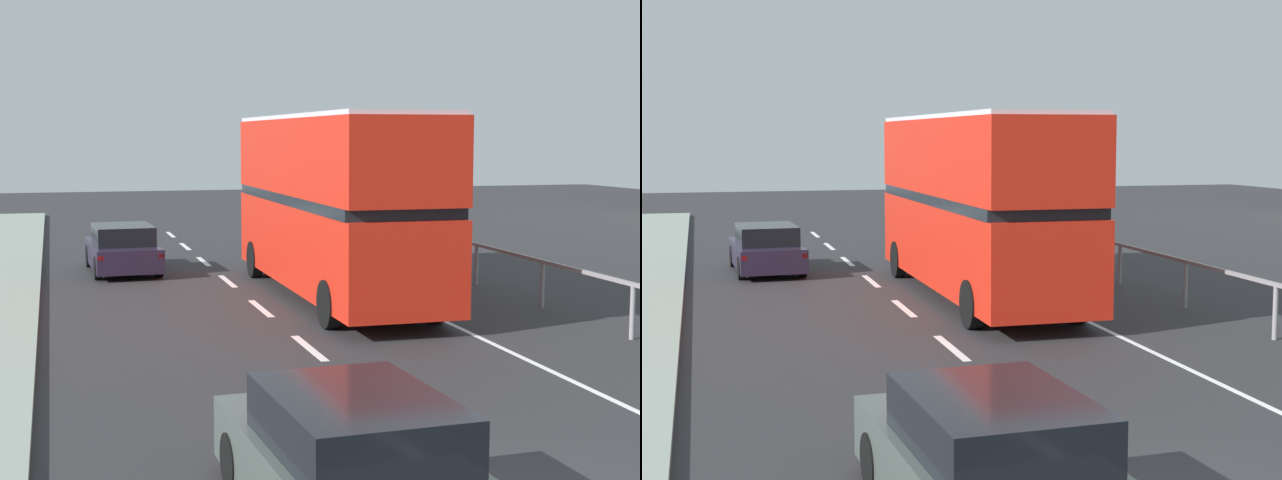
{
  "view_description": "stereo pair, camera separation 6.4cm",
  "coord_description": "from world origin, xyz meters",
  "views": [
    {
      "loc": [
        -4.5,
        -8.52,
        3.9
      ],
      "look_at": [
        -0.23,
        6.66,
        2.18
      ],
      "focal_mm": 53.73,
      "sensor_mm": 36.0,
      "label": 1
    },
    {
      "loc": [
        -4.44,
        -8.54,
        3.9
      ],
      "look_at": [
        -0.23,
        6.66,
        2.18
      ],
      "focal_mm": 53.73,
      "sensor_mm": 36.0,
      "label": 2
    }
  ],
  "objects": [
    {
      "name": "double_decker_bus_red",
      "position": [
        2.0,
        13.42,
        2.35
      ],
      "size": [
        2.56,
        10.37,
        4.39
      ],
      "rotation": [
        0.0,
        0.0,
        -0.0
      ],
      "color": "red",
      "rests_on": "ground"
    },
    {
      "name": "hatchback_car_near",
      "position": [
        -1.74,
        0.15,
        0.69
      ],
      "size": [
        2.01,
        4.33,
        1.43
      ],
      "rotation": [
        0.0,
        0.0,
        0.05
      ],
      "color": "#454F4A",
      "rests_on": "ground"
    },
    {
      "name": "lane_paint_markings",
      "position": [
        2.01,
        8.67,
        0.0
      ],
      "size": [
        3.56,
        46.0,
        0.01
      ],
      "color": "silver",
      "rests_on": "ground"
    },
    {
      "name": "bridge_side_railing",
      "position": [
        6.17,
        9.0,
        0.9
      ],
      "size": [
        0.1,
        42.0,
        1.11
      ],
      "color": "gray",
      "rests_on": "ground"
    },
    {
      "name": "sedan_car_ahead",
      "position": [
        -2.58,
        19.21,
        0.66
      ],
      "size": [
        1.98,
        4.21,
        1.37
      ],
      "rotation": [
        0.0,
        0.0,
        0.04
      ],
      "color": "#241D32",
      "rests_on": "ground"
    }
  ]
}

